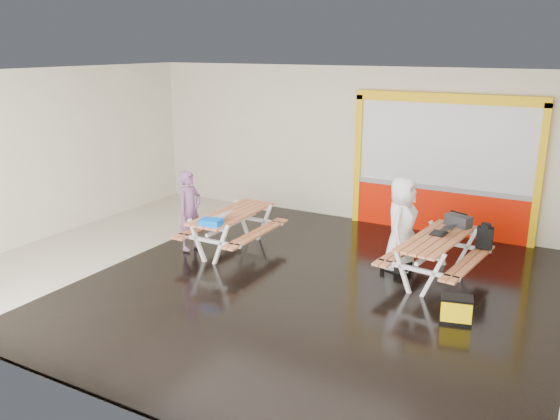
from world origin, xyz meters
The scene contains 14 objects.
room centered at (0.00, 0.00, 1.75)m, with size 10.02×8.02×3.52m.
deck centered at (1.25, 0.00, 0.03)m, with size 7.50×7.98×0.05m, color black.
kiosk centered at (2.20, 3.93, 1.44)m, with size 3.88×0.16×3.00m.
picnic_table_left centered at (-1.04, 0.84, 0.63)m, with size 1.40×2.04×0.82m.
picnic_table_right centered at (2.81, 1.30, 0.62)m, with size 1.62×2.19×0.82m.
person_left centered at (-1.76, 0.47, 0.85)m, with size 0.56×0.37×1.55m, color #704770.
person_right centered at (2.11, 1.55, 0.86)m, with size 0.86×0.56×1.75m, color white.
laptop_left centered at (-0.96, 0.34, 0.87)m, with size 0.44×0.41×0.16m.
laptop_right centered at (2.84, 1.50, 0.87)m, with size 0.39×0.35×0.16m.
blue_pouch centered at (-0.92, -0.01, 0.87)m, with size 0.38×0.27×0.11m, color blue.
toolbox centered at (2.98, 2.09, 0.92)m, with size 0.51×0.38×0.26m.
backpack centered at (3.48, 1.96, 0.75)m, with size 0.27×0.18×0.45m.
dark_case centered at (2.10, 1.43, 0.14)m, with size 0.45×0.34×0.17m, color black.
fluke_bag centered at (3.50, -0.12, 0.24)m, with size 0.51×0.39×0.39m.
Camera 1 is at (4.98, -8.02, 3.94)m, focal length 36.95 mm.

